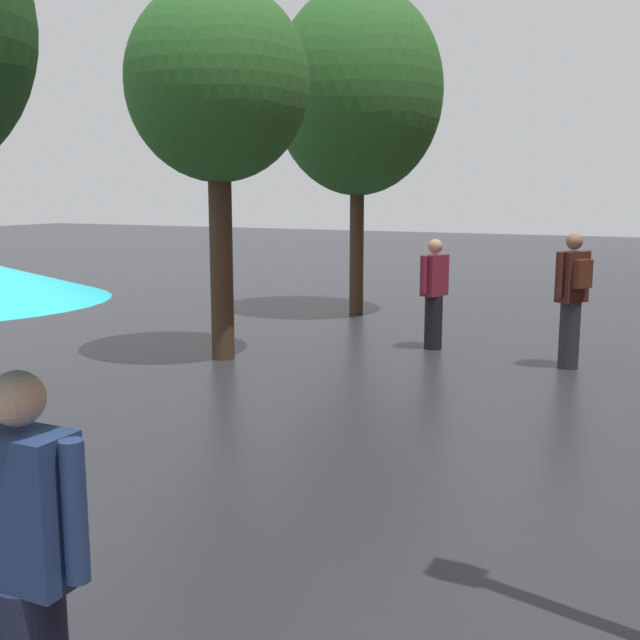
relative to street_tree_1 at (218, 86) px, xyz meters
name	(u,v)px	position (x,y,z in m)	size (l,w,h in m)	color
street_tree_1	(218,86)	(0.00, 0.00, 0.00)	(2.41, 2.41, 4.97)	#473323
street_tree_2	(358,92)	(0.05, 4.39, 0.40)	(3.07, 3.07, 5.91)	#473323
pedestrian_walking_midground	(572,298)	(4.36, 1.54, -2.71)	(0.45, 0.51, 1.76)	#2D2D33
pedestrian_walking_far	(434,293)	(2.38, 1.93, -2.82)	(0.34, 0.56, 1.61)	black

